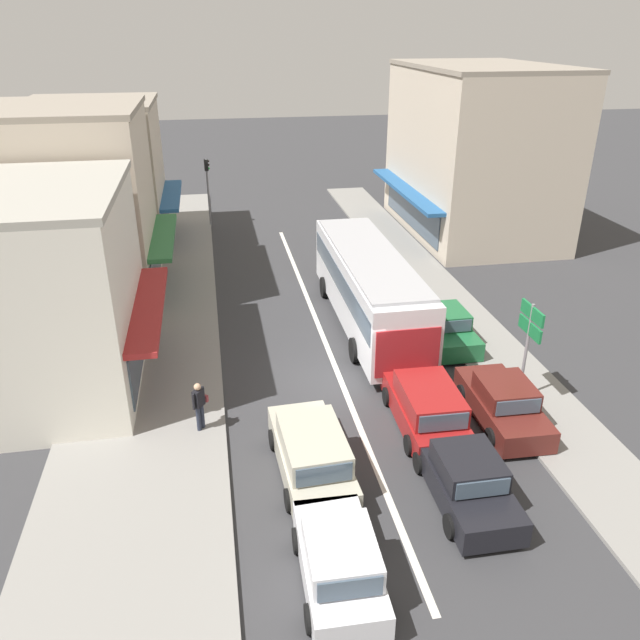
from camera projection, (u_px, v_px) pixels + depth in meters
ground_plane at (341, 382)px, 22.34m from camera, size 140.00×140.00×0.00m
lane_centre_line at (321, 333)px, 25.90m from camera, size 0.20×28.00×0.01m
sidewalk_left at (156, 323)px, 26.56m from camera, size 5.20×44.00×0.14m
kerb_right at (446, 302)px, 28.64m from camera, size 2.80×44.00×0.12m
shopfront_corner_near at (33, 293)px, 20.75m from camera, size 7.41×7.95×7.03m
shopfront_mid_block at (72, 207)px, 27.61m from camera, size 7.68×7.52×8.57m
shopfront_far_end at (98, 176)px, 34.64m from camera, size 7.86×7.52×7.96m
building_right_far at (475, 152)px, 36.70m from camera, size 8.48×12.09×9.61m
city_bus at (369, 284)px, 25.74m from camera, size 2.77×10.86×3.23m
wagon_queue_gap_filler at (311, 453)px, 17.43m from camera, size 2.09×4.58×1.58m
wagon_queue_far_back at (426, 407)px, 19.52m from camera, size 2.03×4.55×1.58m
hatchback_behind_bus_mid at (339, 563)px, 13.94m from camera, size 1.88×3.73×1.54m
sedan_adjacent_lane_trail at (466, 479)px, 16.58m from camera, size 1.92×4.21×1.47m
parked_sedan_kerb_front at (503, 403)px, 19.88m from camera, size 1.99×4.25×1.47m
parked_sedan_kerb_second at (444, 327)px, 24.88m from camera, size 1.91×4.21×1.47m
traffic_light_downstreet at (208, 181)px, 38.28m from camera, size 0.33×0.24×4.20m
directional_road_sign at (530, 330)px, 20.06m from camera, size 0.10×1.40×3.60m
pedestrian_with_handbag_near at (199, 403)px, 19.16m from camera, size 0.49×0.61×1.63m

